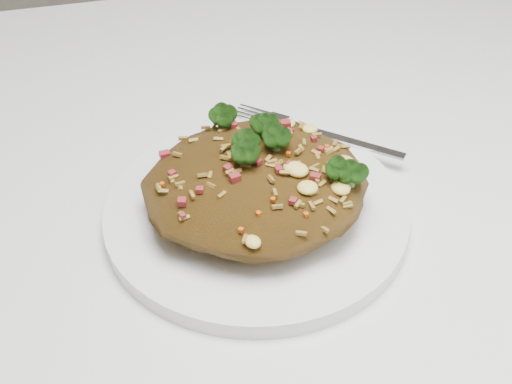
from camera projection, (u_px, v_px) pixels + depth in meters
dining_table at (169, 287)px, 0.63m from camera, size 1.20×0.80×0.75m
plate at (256, 213)px, 0.56m from camera, size 0.24×0.24×0.01m
fried_rice at (257, 176)px, 0.54m from camera, size 0.17×0.16×0.07m
fork at (325, 135)px, 0.63m from camera, size 0.13×0.12×0.00m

